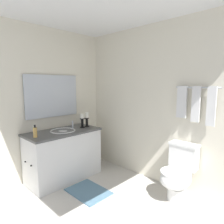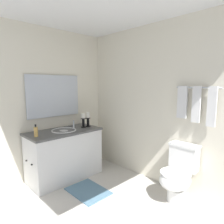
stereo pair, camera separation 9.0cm
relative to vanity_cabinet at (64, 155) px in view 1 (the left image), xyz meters
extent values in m
cube|color=beige|center=(1.10, -0.11, -0.41)|extent=(2.86, 2.24, 0.02)
cube|color=silver|center=(1.10, 1.01, 0.82)|extent=(2.86, 0.04, 2.45)
cube|color=silver|center=(-0.33, -0.11, 0.82)|extent=(0.04, 2.24, 2.45)
cube|color=silver|center=(0.00, 0.00, -0.02)|extent=(0.55, 1.14, 0.77)
cube|color=#4C4C4C|center=(0.00, 0.00, 0.38)|extent=(0.58, 1.17, 0.03)
sphere|color=black|center=(-0.10, -0.58, 0.02)|extent=(0.02, 0.02, 0.02)
sphere|color=black|center=(0.10, -0.58, 0.02)|extent=(0.02, 0.02, 0.02)
ellipsoid|color=white|center=(0.00, 0.00, 0.35)|extent=(0.38, 0.30, 0.11)
torus|color=white|center=(0.00, 0.00, 0.40)|extent=(0.40, 0.40, 0.02)
cylinder|color=silver|center=(0.00, 0.19, 0.47)|extent=(0.02, 0.02, 0.14)
cube|color=silver|center=(-0.28, 0.00, 0.95)|extent=(0.02, 0.94, 0.69)
cylinder|color=black|center=(0.03, 0.47, 0.40)|extent=(0.09, 0.09, 0.01)
cylinder|color=black|center=(0.03, 0.47, 0.47)|extent=(0.04, 0.04, 0.15)
cylinder|color=black|center=(0.03, 0.47, 0.55)|extent=(0.08, 0.08, 0.01)
cylinder|color=white|center=(0.03, 0.47, 0.60)|extent=(0.06, 0.06, 0.09)
cylinder|color=black|center=(0.03, 0.37, 0.40)|extent=(0.09, 0.09, 0.01)
cylinder|color=black|center=(0.03, 0.37, 0.47)|extent=(0.04, 0.04, 0.15)
cylinder|color=black|center=(0.03, 0.37, 0.56)|extent=(0.08, 0.08, 0.01)
cylinder|color=white|center=(0.03, 0.37, 0.60)|extent=(0.06, 0.06, 0.08)
cylinder|color=#E5B259|center=(0.05, -0.48, 0.47)|extent=(0.06, 0.06, 0.14)
cylinder|color=black|center=(0.05, -0.48, 0.56)|extent=(0.02, 0.02, 0.04)
cylinder|color=white|center=(1.62, 0.71, -0.31)|extent=(0.24, 0.24, 0.18)
ellipsoid|color=white|center=(1.62, 0.66, -0.08)|extent=(0.38, 0.46, 0.24)
cylinder|color=white|center=(1.62, 0.66, 0.00)|extent=(0.39, 0.39, 0.03)
cube|color=white|center=(1.62, 0.88, 0.16)|extent=(0.36, 0.17, 0.32)
cube|color=white|center=(1.62, 0.88, 0.33)|extent=(0.38, 0.19, 0.03)
cylinder|color=silver|center=(1.72, 0.95, 1.10)|extent=(0.57, 0.02, 0.02)
cube|color=white|center=(1.53, 0.93, 0.90)|extent=(0.13, 0.03, 0.44)
cube|color=white|center=(1.72, 0.93, 0.89)|extent=(0.10, 0.03, 0.47)
cube|color=white|center=(1.91, 0.93, 0.87)|extent=(0.11, 0.03, 0.50)
cube|color=slate|center=(0.62, 0.00, -0.39)|extent=(0.60, 0.44, 0.02)
camera|label=1|loc=(2.71, -1.65, 1.15)|focal=31.42mm
camera|label=2|loc=(2.77, -1.59, 1.15)|focal=31.42mm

